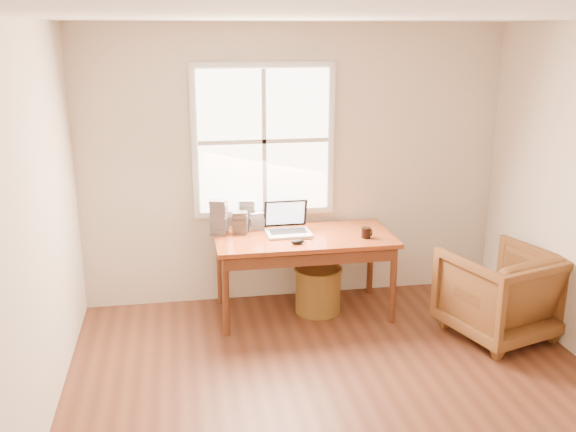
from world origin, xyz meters
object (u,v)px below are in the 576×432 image
Objects in this scene: coffee_mug at (366,233)px; cd_stack_a at (247,213)px; desk at (304,238)px; armchair at (500,293)px; wicker_stool at (318,290)px; laptop at (289,217)px.

coffee_mug is 0.34× the size of cd_stack_a.
desk is 1.75m from armchair.
armchair is at bearing -27.34° from coffee_mug.
cd_stack_a reaches higher than coffee_mug.
desk is 0.60m from cd_stack_a.
desk is 17.13× the size of coffee_mug.
desk is at bearing 165.74° from coffee_mug.
desk is at bearing -42.48° from armchair.
wicker_stool is 0.97m from cd_stack_a.
desk is 3.84× the size of wicker_stool.
coffee_mug is at bearing -18.02° from laptop.
armchair reaches higher than wicker_stool.
armchair is at bearing -25.82° from laptop.
desk is 1.91× the size of armchair.
coffee_mug is (-1.02, 0.57, 0.42)m from armchair.
laptop is at bearing -39.76° from cd_stack_a.
cd_stack_a is at bearing 156.18° from coffee_mug.
wicker_stool is 0.76m from laptop.
armchair is 2.34m from cd_stack_a.
armchair is at bearing -25.20° from desk.
laptop reaches higher than wicker_stool.
coffee_mug is (0.39, -0.16, 0.59)m from wicker_stool.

